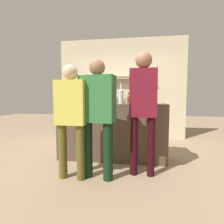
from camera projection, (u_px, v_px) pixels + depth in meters
ground_plane at (112, 158)px, 3.32m from camera, size 16.00×16.00×0.00m
bar_counter at (112, 131)px, 3.27m from camera, size 1.97×0.53×1.04m
back_wall at (121, 89)px, 5.04m from camera, size 3.57×0.12×2.80m
back_shelf at (121, 98)px, 4.88m from camera, size 1.73×0.18×1.72m
counter_bottle_0 at (144, 97)px, 3.28m from camera, size 0.08×0.08×0.34m
counter_bottle_1 at (79, 96)px, 3.14m from camera, size 0.08×0.08×0.36m
counter_bottle_2 at (101, 97)px, 3.40m from camera, size 0.08×0.08×0.32m
counter_bottle_3 at (121, 96)px, 3.09m from camera, size 0.08×0.08×0.36m
counter_bottle_4 at (135, 97)px, 3.23m from camera, size 0.09×0.09×0.34m
wine_glass at (154, 97)px, 3.27m from camera, size 0.07×0.07×0.17m
ice_bucket at (89, 97)px, 3.37m from camera, size 0.21×0.21×0.24m
cork_jar at (150, 99)px, 3.22m from camera, size 0.12×0.12×0.16m
customer_right at (143, 102)px, 2.51m from camera, size 0.39×0.24×1.80m
customer_left at (71, 113)px, 2.41m from camera, size 0.43×0.21×1.60m
customer_center at (97, 111)px, 2.42m from camera, size 0.52×0.30×1.67m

